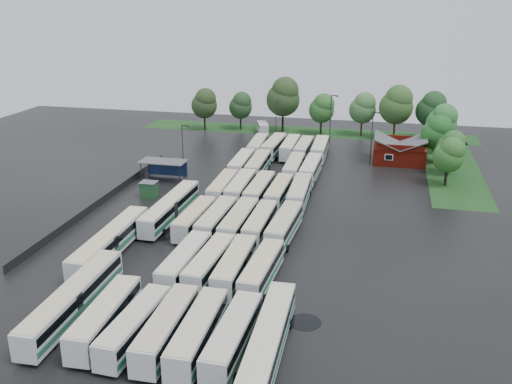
% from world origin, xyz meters
% --- Properties ---
extents(ground, '(160.00, 160.00, 0.00)m').
position_xyz_m(ground, '(0.00, 0.00, 0.00)').
color(ground, black).
rests_on(ground, ground).
extents(brick_building, '(10.07, 8.60, 5.39)m').
position_xyz_m(brick_building, '(24.00, 42.77, 1.87)').
color(brick_building, maroon).
rests_on(brick_building, ground).
extents(wash_shed, '(8.20, 4.20, 3.58)m').
position_xyz_m(wash_shed, '(-17.20, 22.02, 2.99)').
color(wash_shed, '#2D2D30').
rests_on(wash_shed, ground).
extents(utility_hut, '(2.70, 2.20, 2.62)m').
position_xyz_m(utility_hut, '(-16.20, 12.60, 1.32)').
color(utility_hut, '#1D4B24').
rests_on(utility_hut, ground).
extents(grass_strip_north, '(80.00, 10.00, 0.01)m').
position_xyz_m(grass_strip_north, '(2.00, 64.80, 0.01)').
color(grass_strip_north, '#184215').
rests_on(grass_strip_north, ground).
extents(grass_strip_east, '(10.00, 50.00, 0.01)m').
position_xyz_m(grass_strip_east, '(34.00, 42.80, 0.01)').
color(grass_strip_east, '#184215').
rests_on(grass_strip_east, ground).
extents(west_fence, '(0.10, 50.00, 1.20)m').
position_xyz_m(west_fence, '(-22.20, 8.00, 0.60)').
color(west_fence, '#2D2D30').
rests_on(west_fence, ground).
extents(bus_r0c0, '(3.06, 12.42, 3.43)m').
position_xyz_m(bus_r0c0, '(-4.44, -25.70, 1.89)').
color(bus_r0c0, silver).
rests_on(bus_r0c0, ground).
extents(bus_r0c1, '(3.06, 11.84, 3.27)m').
position_xyz_m(bus_r0c1, '(-1.06, -26.29, 1.80)').
color(bus_r0c1, silver).
rests_on(bus_r0c1, ground).
extents(bus_r0c2, '(2.79, 12.26, 3.40)m').
position_xyz_m(bus_r0c2, '(2.09, -26.08, 1.87)').
color(bus_r0c2, silver).
rests_on(bus_r0c2, ground).
extents(bus_r0c3, '(2.85, 12.36, 3.43)m').
position_xyz_m(bus_r0c3, '(5.24, -26.17, 1.88)').
color(bus_r0c3, silver).
rests_on(bus_r0c3, ground).
extents(bus_r0c4, '(2.90, 12.30, 3.41)m').
position_xyz_m(bus_r0c4, '(8.59, -26.09, 1.87)').
color(bus_r0c4, silver).
rests_on(bus_r0c4, ground).
extents(bus_r1c1, '(2.90, 12.24, 3.39)m').
position_xyz_m(bus_r1c1, '(-1.02, -12.40, 1.86)').
color(bus_r1c1, silver).
rests_on(bus_r1c1, ground).
extents(bus_r1c2, '(3.11, 12.01, 3.31)m').
position_xyz_m(bus_r1c2, '(1.95, -12.08, 1.82)').
color(bus_r1c2, silver).
rests_on(bus_r1c2, ground).
extents(bus_r1c3, '(2.64, 12.12, 3.37)m').
position_xyz_m(bus_r1c3, '(5.01, -12.10, 1.85)').
color(bus_r1c3, silver).
rests_on(bus_r1c3, ground).
extents(bus_r1c4, '(3.05, 11.95, 3.30)m').
position_xyz_m(bus_r1c4, '(8.27, -12.34, 1.81)').
color(bus_r1c4, silver).
rests_on(bus_r1c4, ground).
extents(bus_r2c0, '(2.89, 11.80, 3.26)m').
position_xyz_m(bus_r2c0, '(-4.30, 0.96, 1.79)').
color(bus_r2c0, silver).
rests_on(bus_r2c0, ground).
extents(bus_r2c1, '(2.88, 12.10, 3.35)m').
position_xyz_m(bus_r2c1, '(-1.19, 1.22, 1.84)').
color(bus_r2c1, silver).
rests_on(bus_r2c1, ground).
extents(bus_r2c2, '(2.83, 12.40, 3.44)m').
position_xyz_m(bus_r2c2, '(2.06, 1.04, 1.89)').
color(bus_r2c2, silver).
rests_on(bus_r2c2, ground).
extents(bus_r2c3, '(2.57, 11.74, 3.26)m').
position_xyz_m(bus_r2c3, '(5.04, 1.31, 1.79)').
color(bus_r2c3, silver).
rests_on(bus_r2c3, ground).
extents(bus_r2c4, '(3.22, 12.46, 3.44)m').
position_xyz_m(bus_r2c4, '(8.49, 0.99, 1.89)').
color(bus_r2c4, silver).
rests_on(bus_r2c4, ground).
extents(bus_r3c0, '(2.81, 11.87, 3.29)m').
position_xyz_m(bus_r3c0, '(-4.24, 14.85, 1.81)').
color(bus_r3c0, silver).
rests_on(bus_r3c0, ground).
extents(bus_r3c1, '(2.79, 12.21, 3.39)m').
position_xyz_m(bus_r3c1, '(-1.31, 15.11, 1.86)').
color(bus_r3c1, silver).
rests_on(bus_r3c1, ground).
extents(bus_r3c2, '(2.74, 12.23, 3.40)m').
position_xyz_m(bus_r3c2, '(1.93, 14.77, 1.87)').
color(bus_r3c2, silver).
rests_on(bus_r3c2, ground).
extents(bus_r3c3, '(2.62, 11.79, 3.27)m').
position_xyz_m(bus_r3c3, '(5.13, 14.61, 1.80)').
color(bus_r3c3, silver).
rests_on(bus_r3c3, ground).
extents(bus_r3c4, '(3.00, 12.48, 3.45)m').
position_xyz_m(bus_r3c4, '(8.43, 14.67, 1.90)').
color(bus_r3c4, silver).
rests_on(bus_r3c4, ground).
extents(bus_r4c0, '(2.90, 12.17, 3.37)m').
position_xyz_m(bus_r4c0, '(-4.55, 28.43, 1.85)').
color(bus_r4c0, silver).
rests_on(bus_r4c0, ground).
extents(bus_r4c1, '(2.90, 12.34, 3.42)m').
position_xyz_m(bus_r4c1, '(-1.36, 28.19, 1.88)').
color(bus_r4c1, silver).
rests_on(bus_r4c1, ground).
extents(bus_r4c3, '(2.81, 12.04, 3.34)m').
position_xyz_m(bus_r4c3, '(5.30, 28.19, 1.84)').
color(bus_r4c3, silver).
rests_on(bus_r4c3, ground).
extents(bus_r4c4, '(2.72, 12.15, 3.37)m').
position_xyz_m(bus_r4c4, '(8.41, 28.08, 1.86)').
color(bus_r4c4, silver).
rests_on(bus_r4c4, ground).
extents(bus_r5c0, '(3.08, 12.04, 3.32)m').
position_xyz_m(bus_r5c0, '(-4.49, 41.67, 1.83)').
color(bus_r5c0, silver).
rests_on(bus_r5c0, ground).
extents(bus_r5c1, '(3.15, 12.49, 3.45)m').
position_xyz_m(bus_r5c1, '(-1.16, 42.20, 1.90)').
color(bus_r5c1, silver).
rests_on(bus_r5c1, ground).
extents(bus_r5c2, '(2.67, 11.99, 3.33)m').
position_xyz_m(bus_r5c2, '(2.16, 42.30, 1.83)').
color(bus_r5c2, silver).
rests_on(bus_r5c2, ground).
extents(bus_r5c3, '(2.61, 11.76, 3.27)m').
position_xyz_m(bus_r5c3, '(5.03, 41.97, 1.80)').
color(bus_r5c3, silver).
rests_on(bus_r5c3, ground).
extents(bus_r5c4, '(2.87, 12.34, 3.42)m').
position_xyz_m(bus_r5c4, '(8.34, 42.13, 1.88)').
color(bus_r5c4, silver).
rests_on(bus_r5c4, ground).
extents(artic_bus_west_a, '(2.95, 18.28, 3.38)m').
position_xyz_m(artic_bus_west_a, '(-9.28, -23.25, 1.88)').
color(artic_bus_west_a, silver).
rests_on(artic_bus_west_a, ground).
extents(artic_bus_west_b, '(2.87, 17.97, 3.33)m').
position_xyz_m(artic_bus_west_b, '(-9.19, 4.19, 1.84)').
color(artic_bus_west_b, silver).
rests_on(artic_bus_west_b, ground).
extents(artic_bus_west_c, '(2.86, 18.52, 3.43)m').
position_xyz_m(artic_bus_west_c, '(-12.14, -9.18, 1.90)').
color(artic_bus_west_c, silver).
rests_on(artic_bus_west_c, ground).
extents(artic_bus_east, '(3.02, 18.30, 3.39)m').
position_xyz_m(artic_bus_east, '(11.93, -26.41, 1.88)').
color(artic_bus_east, silver).
rests_on(artic_bus_east, ground).
extents(minibus, '(4.03, 6.42, 2.63)m').
position_xyz_m(minibus, '(-7.54, 60.43, 1.46)').
color(minibus, silver).
rests_on(minibus, ground).
extents(tree_north_0, '(6.24, 6.24, 10.33)m').
position_xyz_m(tree_north_0, '(-21.98, 60.81, 6.64)').
color(tree_north_0, '#321F14').
rests_on(tree_north_0, ground).
extents(tree_north_1, '(5.62, 5.62, 9.31)m').
position_xyz_m(tree_north_1, '(-13.64, 63.53, 5.99)').
color(tree_north_1, black).
rests_on(tree_north_1, ground).
extents(tree_north_2, '(7.99, 7.99, 13.23)m').
position_xyz_m(tree_north_2, '(-3.12, 63.54, 8.51)').
color(tree_north_2, black).
rests_on(tree_north_2, ground).
extents(tree_north_3, '(5.96, 5.95, 9.85)m').
position_xyz_m(tree_north_3, '(6.24, 62.61, 6.33)').
color(tree_north_3, black).
rests_on(tree_north_3, ground).
extents(tree_north_4, '(6.20, 6.20, 10.27)m').
position_xyz_m(tree_north_4, '(15.61, 63.67, 6.60)').
color(tree_north_4, '#382214').
rests_on(tree_north_4, ground).
extents(tree_north_5, '(7.57, 7.57, 12.53)m').
position_xyz_m(tree_north_5, '(23.09, 61.71, 8.06)').
color(tree_north_5, '#3B2114').
rests_on(tree_north_5, ground).
extents(tree_north_6, '(6.77, 6.77, 11.22)m').
position_xyz_m(tree_north_6, '(30.81, 62.97, 7.22)').
color(tree_north_6, black).
rests_on(tree_north_6, ground).
extents(tree_east_0, '(5.32, 5.30, 8.77)m').
position_xyz_m(tree_east_0, '(31.97, 29.56, 5.64)').
color(tree_east_0, black).
rests_on(tree_east_0, ground).
extents(tree_east_1, '(5.13, 5.13, 8.50)m').
position_xyz_m(tree_east_1, '(32.92, 36.18, 5.47)').
color(tree_east_1, '#372A1E').
rests_on(tree_east_1, ground).
extents(tree_east_2, '(5.84, 5.84, 9.68)m').
position_xyz_m(tree_east_2, '(30.80, 43.69, 6.22)').
color(tree_east_2, black).
rests_on(tree_east_2, ground).
extents(tree_east_3, '(6.36, 6.36, 10.53)m').
position_xyz_m(tree_east_3, '(32.32, 51.71, 6.77)').
color(tree_east_3, black).
rests_on(tree_east_3, ground).
extents(tree_east_4, '(4.80, 4.80, 7.95)m').
position_xyz_m(tree_east_4, '(32.46, 59.42, 5.11)').
color(tree_east_4, '#3B2A18').
rests_on(tree_east_4, ground).
extents(lamp_post_ne, '(1.60, 0.31, 10.40)m').
position_xyz_m(lamp_post_ne, '(18.61, 40.12, 6.04)').
color(lamp_post_ne, '#2D2D30').
rests_on(lamp_post_ne, ground).
extents(lamp_post_nw, '(1.51, 0.29, 9.82)m').
position_xyz_m(lamp_post_nw, '(-14.05, 23.72, 5.70)').
color(lamp_post_nw, '#2D2D30').
rests_on(lamp_post_nw, ground).
extents(lamp_post_back_w, '(1.43, 0.28, 9.31)m').
position_xyz_m(lamp_post_back_w, '(-3.06, 54.47, 5.41)').
color(lamp_post_back_w, '#2D2D30').
rests_on(lamp_post_back_w, ground).
extents(lamp_post_back_e, '(1.65, 0.32, 10.71)m').
position_xyz_m(lamp_post_back_e, '(9.08, 55.29, 6.22)').
color(lamp_post_back_e, '#2D2D30').
rests_on(lamp_post_back_e, ground).
extents(puddle_0, '(3.72, 3.72, 0.01)m').
position_xyz_m(puddle_0, '(-0.38, -19.52, 0.00)').
color(puddle_0, black).
rests_on(puddle_0, ground).
extents(puddle_1, '(3.87, 3.87, 0.01)m').
position_xyz_m(puddle_1, '(10.51, -19.70, 0.00)').
color(puddle_1, black).
rests_on(puddle_1, ground).
extents(puddle_2, '(6.66, 6.66, 0.01)m').
position_xyz_m(puddle_2, '(-9.33, -0.86, 0.00)').
color(puddle_2, black).
rests_on(puddle_2, ground).
extents(puddle_3, '(5.18, 5.18, 0.01)m').
position_xyz_m(puddle_3, '(7.10, -1.58, 0.00)').
color(puddle_3, black).
rests_on(puddle_3, ground).
extents(puddle_4, '(3.41, 3.41, 0.01)m').
position_xyz_m(puddle_4, '(14.33, -19.20, 0.00)').
color(puddle_4, black).
rests_on(puddle_4, ground).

